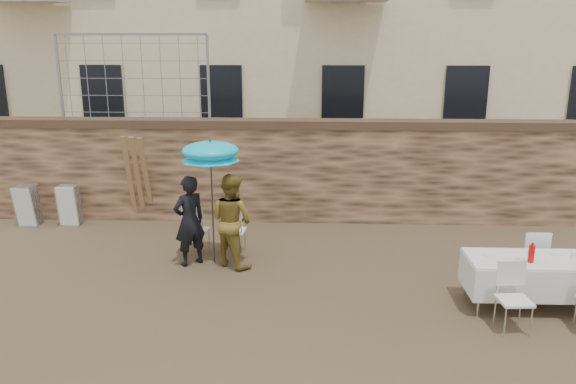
{
  "coord_description": "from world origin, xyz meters",
  "views": [
    {
      "loc": [
        0.78,
        -6.96,
        3.9
      ],
      "look_at": [
        0.4,
        2.2,
        1.4
      ],
      "focal_mm": 35.0,
      "sensor_mm": 36.0,
      "label": 1
    }
  ],
  "objects_px": {
    "man_suit": "(189,221)",
    "umbrella": "(211,155)",
    "woman_dress": "(232,220)",
    "chair_stack_right": "(72,203)",
    "table_chair_front_left": "(515,299)",
    "chair_stack_left": "(31,203)",
    "couple_chair_left": "(196,229)",
    "table_chair_back": "(531,257)",
    "soda_bottle": "(531,254)",
    "banquet_table": "(540,261)",
    "couple_chair_right": "(234,229)"
  },
  "relations": [
    {
      "from": "man_suit",
      "to": "umbrella",
      "type": "bearing_deg",
      "value": 153.62
    },
    {
      "from": "woman_dress",
      "to": "chair_stack_right",
      "type": "xyz_separation_m",
      "value": [
        -3.81,
        2.16,
        -0.38
      ]
    },
    {
      "from": "table_chair_front_left",
      "to": "chair_stack_right",
      "type": "distance_m",
      "value": 9.09
    },
    {
      "from": "chair_stack_left",
      "to": "table_chair_front_left",
      "type": "bearing_deg",
      "value": -26.04
    },
    {
      "from": "chair_stack_left",
      "to": "chair_stack_right",
      "type": "xyz_separation_m",
      "value": [
        0.9,
        0.0,
        0.0
      ]
    },
    {
      "from": "chair_stack_left",
      "to": "woman_dress",
      "type": "bearing_deg",
      "value": -24.69
    },
    {
      "from": "couple_chair_left",
      "to": "chair_stack_right",
      "type": "relative_size",
      "value": 1.04
    },
    {
      "from": "couple_chair_left",
      "to": "table_chair_back",
      "type": "height_order",
      "value": "same"
    },
    {
      "from": "umbrella",
      "to": "couple_chair_left",
      "type": "relative_size",
      "value": 2.19
    },
    {
      "from": "couple_chair_left",
      "to": "chair_stack_left",
      "type": "xyz_separation_m",
      "value": [
        -3.96,
        1.61,
        -0.02
      ]
    },
    {
      "from": "umbrella",
      "to": "chair_stack_right",
      "type": "bearing_deg",
      "value": 149.16
    },
    {
      "from": "umbrella",
      "to": "table_chair_front_left",
      "type": "height_order",
      "value": "umbrella"
    },
    {
      "from": "soda_bottle",
      "to": "chair_stack_right",
      "type": "distance_m",
      "value": 9.19
    },
    {
      "from": "banquet_table",
      "to": "table_chair_front_left",
      "type": "relative_size",
      "value": 2.19
    },
    {
      "from": "woman_dress",
      "to": "couple_chair_left",
      "type": "bearing_deg",
      "value": -0.05
    },
    {
      "from": "man_suit",
      "to": "couple_chair_left",
      "type": "height_order",
      "value": "man_suit"
    },
    {
      "from": "man_suit",
      "to": "table_chair_back",
      "type": "bearing_deg",
      "value": 133.34
    },
    {
      "from": "umbrella",
      "to": "table_chair_back",
      "type": "height_order",
      "value": "umbrella"
    },
    {
      "from": "umbrella",
      "to": "table_chair_front_left",
      "type": "distance_m",
      "value": 5.29
    },
    {
      "from": "umbrella",
      "to": "chair_stack_right",
      "type": "relative_size",
      "value": 2.29
    },
    {
      "from": "umbrella",
      "to": "chair_stack_left",
      "type": "distance_m",
      "value": 5.06
    },
    {
      "from": "umbrella",
      "to": "table_chair_front_left",
      "type": "relative_size",
      "value": 2.19
    },
    {
      "from": "table_chair_front_left",
      "to": "chair_stack_left",
      "type": "xyz_separation_m",
      "value": [
        -8.89,
        4.34,
        -0.02
      ]
    },
    {
      "from": "umbrella",
      "to": "couple_chair_right",
      "type": "xyz_separation_m",
      "value": [
        0.3,
        0.45,
        -1.51
      ]
    },
    {
      "from": "woman_dress",
      "to": "table_chair_back",
      "type": "bearing_deg",
      "value": -150.97
    },
    {
      "from": "woman_dress",
      "to": "table_chair_back",
      "type": "relative_size",
      "value": 1.74
    },
    {
      "from": "couple_chair_right",
      "to": "chair_stack_right",
      "type": "relative_size",
      "value": 1.04
    },
    {
      "from": "man_suit",
      "to": "soda_bottle",
      "type": "bearing_deg",
      "value": 123.1
    },
    {
      "from": "woman_dress",
      "to": "soda_bottle",
      "type": "relative_size",
      "value": 6.43
    },
    {
      "from": "man_suit",
      "to": "umbrella",
      "type": "relative_size",
      "value": 0.78
    },
    {
      "from": "banquet_table",
      "to": "table_chair_front_left",
      "type": "xyz_separation_m",
      "value": [
        -0.6,
        -0.75,
        -0.25
      ]
    },
    {
      "from": "couple_chair_right",
      "to": "banquet_table",
      "type": "relative_size",
      "value": 0.46
    },
    {
      "from": "chair_stack_left",
      "to": "umbrella",
      "type": "bearing_deg",
      "value": -25.35
    },
    {
      "from": "banquet_table",
      "to": "table_chair_back",
      "type": "height_order",
      "value": "table_chair_back"
    },
    {
      "from": "table_chair_front_left",
      "to": "chair_stack_left",
      "type": "bearing_deg",
      "value": 148.87
    },
    {
      "from": "umbrella",
      "to": "table_chair_front_left",
      "type": "bearing_deg",
      "value": -26.69
    },
    {
      "from": "woman_dress",
      "to": "soda_bottle",
      "type": "height_order",
      "value": "woman_dress"
    },
    {
      "from": "couple_chair_right",
      "to": "table_chair_back",
      "type": "xyz_separation_m",
      "value": [
        5.03,
        -1.18,
        0.0
      ]
    },
    {
      "from": "couple_chair_left",
      "to": "couple_chair_right",
      "type": "xyz_separation_m",
      "value": [
        0.7,
        0.0,
        0.0
      ]
    },
    {
      "from": "woman_dress",
      "to": "chair_stack_right",
      "type": "height_order",
      "value": "woman_dress"
    },
    {
      "from": "banquet_table",
      "to": "chair_stack_left",
      "type": "distance_m",
      "value": 10.15
    },
    {
      "from": "man_suit",
      "to": "couple_chair_left",
      "type": "relative_size",
      "value": 1.7
    },
    {
      "from": "woman_dress",
      "to": "umbrella",
      "type": "bearing_deg",
      "value": 20.26
    },
    {
      "from": "woman_dress",
      "to": "couple_chair_left",
      "type": "distance_m",
      "value": 1.0
    },
    {
      "from": "couple_chair_right",
      "to": "umbrella",
      "type": "bearing_deg",
      "value": 60.44
    },
    {
      "from": "couple_chair_right",
      "to": "banquet_table",
      "type": "bearing_deg",
      "value": 161.86
    },
    {
      "from": "umbrella",
      "to": "banquet_table",
      "type": "height_order",
      "value": "umbrella"
    },
    {
      "from": "man_suit",
      "to": "woman_dress",
      "type": "distance_m",
      "value": 0.75
    },
    {
      "from": "umbrella",
      "to": "chair_stack_left",
      "type": "height_order",
      "value": "umbrella"
    },
    {
      "from": "umbrella",
      "to": "banquet_table",
      "type": "xyz_separation_m",
      "value": [
        5.13,
        -1.53,
        -1.26
      ]
    }
  ]
}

